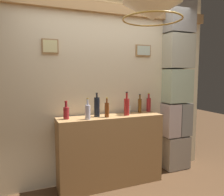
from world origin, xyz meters
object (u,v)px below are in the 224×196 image
object	(u,v)px
liquor_bottle_port	(97,107)
liquor_bottle_vodka	(88,112)
liquor_bottle_rye	(66,112)
liquor_bottle_tequila	(149,104)
pendant_lamp	(152,12)
liquor_bottle_brandy	(127,106)
liquor_bottle_bourbon	(140,105)
glass_tumbler_rocks	(128,109)
liquor_bottle_whiskey	(107,110)

from	to	relation	value
liquor_bottle_port	liquor_bottle_vodka	size ratio (longest dim) A/B	1.19
liquor_bottle_rye	liquor_bottle_tequila	size ratio (longest dim) A/B	0.83
liquor_bottle_port	pendant_lamp	distance (m)	1.38
liquor_bottle_brandy	liquor_bottle_tequila	size ratio (longest dim) A/B	1.15
liquor_bottle_brandy	pendant_lamp	xyz separation A→B (m)	(-0.14, -0.83, 1.03)
liquor_bottle_tequila	pendant_lamp	bearing A→B (deg)	-120.56
liquor_bottle_port	liquor_bottle_rye	bearing A→B (deg)	-178.98
liquor_bottle_bourbon	glass_tumbler_rocks	size ratio (longest dim) A/B	2.56
liquor_bottle_whiskey	liquor_bottle_port	bearing A→B (deg)	143.54
liquor_bottle_whiskey	glass_tumbler_rocks	bearing A→B (deg)	24.69
liquor_bottle_bourbon	pendant_lamp	size ratio (longest dim) A/B	0.46
liquor_bottle_port	glass_tumbler_rocks	world-z (taller)	liquor_bottle_port
liquor_bottle_vodka	liquor_bottle_whiskey	bearing A→B (deg)	9.80
glass_tumbler_rocks	liquor_bottle_whiskey	bearing A→B (deg)	-155.31
liquor_bottle_whiskey	liquor_bottle_port	xyz separation A→B (m)	(-0.11, 0.08, 0.03)
liquor_bottle_port	liquor_bottle_brandy	bearing A→B (deg)	-7.71
liquor_bottle_bourbon	liquor_bottle_vodka	world-z (taller)	liquor_bottle_bourbon
glass_tumbler_rocks	pendant_lamp	world-z (taller)	pendant_lamp
glass_tumbler_rocks	liquor_bottle_tequila	bearing A→B (deg)	-2.06
liquor_bottle_whiskey	liquor_bottle_rye	world-z (taller)	liquor_bottle_whiskey
liquor_bottle_whiskey	liquor_bottle_bourbon	world-z (taller)	liquor_bottle_bourbon
liquor_bottle_vodka	liquor_bottle_brandy	bearing A→B (deg)	7.24
liquor_bottle_rye	pendant_lamp	bearing A→B (deg)	-52.29
liquor_bottle_tequila	glass_tumbler_rocks	size ratio (longest dim) A/B	2.64
liquor_bottle_rye	glass_tumbler_rocks	bearing A→B (deg)	6.94
liquor_bottle_rye	liquor_bottle_port	xyz separation A→B (m)	(0.41, 0.01, 0.05)
liquor_bottle_brandy	liquor_bottle_rye	bearing A→B (deg)	176.61
liquor_bottle_vodka	glass_tumbler_rocks	distance (m)	0.72
liquor_bottle_tequila	glass_tumbler_rocks	world-z (taller)	liquor_bottle_tequila
liquor_bottle_whiskey	glass_tumbler_rocks	distance (m)	0.45
pendant_lamp	liquor_bottle_brandy	bearing A→B (deg)	80.50
liquor_bottle_rye	liquor_bottle_vodka	xyz separation A→B (m)	(0.24, -0.12, 0.01)
liquor_bottle_tequila	liquor_bottle_rye	bearing A→B (deg)	-175.44
liquor_bottle_brandy	liquor_bottle_rye	world-z (taller)	liquor_bottle_brandy
glass_tumbler_rocks	pendant_lamp	xyz separation A→B (m)	(-0.24, -0.99, 1.10)
liquor_bottle_whiskey	pendant_lamp	size ratio (longest dim) A/B	0.44
liquor_bottle_port	pendant_lamp	world-z (taller)	pendant_lamp
liquor_bottle_brandy	liquor_bottle_whiskey	bearing A→B (deg)	-175.11
liquor_bottle_whiskey	liquor_bottle_vodka	xyz separation A→B (m)	(-0.27, -0.05, -0.00)
liquor_bottle_rye	pendant_lamp	xyz separation A→B (m)	(0.68, -0.88, 1.07)
liquor_bottle_whiskey	pendant_lamp	xyz separation A→B (m)	(0.16, -0.80, 1.05)
liquor_bottle_vodka	glass_tumbler_rocks	world-z (taller)	liquor_bottle_vodka
liquor_bottle_port	liquor_bottle_tequila	size ratio (longest dim) A/B	1.14
liquor_bottle_port	liquor_bottle_vodka	world-z (taller)	liquor_bottle_port
liquor_bottle_port	liquor_bottle_vodka	bearing A→B (deg)	-141.65
pendant_lamp	liquor_bottle_tequila	bearing A→B (deg)	59.44
liquor_bottle_tequila	liquor_bottle_vodka	size ratio (longest dim) A/B	1.05
liquor_bottle_whiskey	liquor_bottle_tequila	xyz separation A→B (m)	(0.74, 0.17, 0.01)
liquor_bottle_whiskey	pendant_lamp	world-z (taller)	pendant_lamp
liquor_bottle_rye	pendant_lamp	distance (m)	1.54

